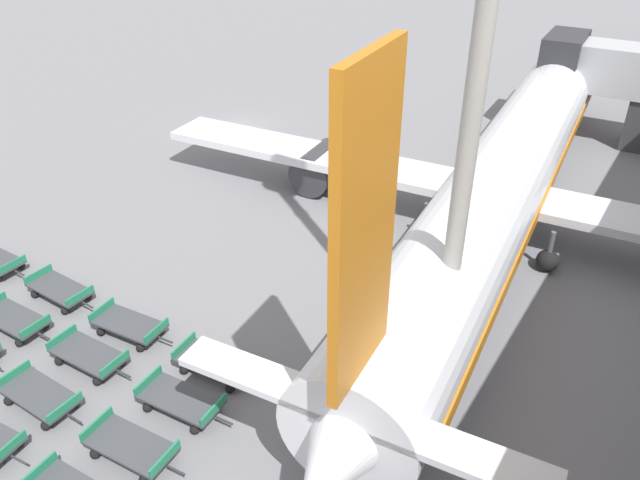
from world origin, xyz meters
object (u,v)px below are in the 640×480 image
(baggage_dolly_row_mid_a_col_c, at_px, (40,396))
(baggage_dolly_row_far_col_c, at_px, (130,325))
(baggage_dolly_row_mid_a_col_d, at_px, (131,447))
(baggage_dolly_row_mid_b_col_d, at_px, (181,401))
(airplane, at_px, (507,172))
(baggage_dolly_row_far_col_b, at_px, (60,290))
(baggage_dolly_row_far_col_d, at_px, (216,363))
(baggage_dolly_row_mid_b_col_b, at_px, (14,320))
(baggage_dolly_row_mid_b_col_c, at_px, (89,356))

(baggage_dolly_row_mid_a_col_c, height_order, baggage_dolly_row_far_col_c, same)
(baggage_dolly_row_mid_a_col_d, height_order, baggage_dolly_row_mid_b_col_d, same)
(airplane, relative_size, baggage_dolly_row_far_col_c, 11.97)
(baggage_dolly_row_mid_b_col_d, distance_m, baggage_dolly_row_far_col_b, 9.25)
(baggage_dolly_row_far_col_b, bearing_deg, baggage_dolly_row_mid_a_col_d, -24.98)
(baggage_dolly_row_far_col_c, bearing_deg, airplane, 60.73)
(baggage_dolly_row_mid_a_col_d, relative_size, baggage_dolly_row_far_col_d, 1.00)
(baggage_dolly_row_mid_b_col_d, xyz_separation_m, baggage_dolly_row_far_col_c, (-4.64, 1.87, 0.00))
(baggage_dolly_row_mid_b_col_b, relative_size, baggage_dolly_row_far_col_b, 1.00)
(baggage_dolly_row_mid_b_col_c, bearing_deg, baggage_dolly_row_mid_a_col_d, -24.68)
(baggage_dolly_row_mid_b_col_b, relative_size, baggage_dolly_row_far_col_d, 0.99)
(baggage_dolly_row_mid_a_col_c, relative_size, baggage_dolly_row_far_col_d, 0.99)
(airplane, bearing_deg, baggage_dolly_row_mid_a_col_d, -102.86)
(baggage_dolly_row_far_col_c, bearing_deg, baggage_dolly_row_mid_a_col_c, -86.05)
(airplane, relative_size, baggage_dolly_row_mid_b_col_d, 11.99)
(baggage_dolly_row_far_col_b, relative_size, baggage_dolly_row_far_col_c, 0.99)
(baggage_dolly_row_mid_b_col_d, distance_m, baggage_dolly_row_far_col_d, 2.11)
(airplane, xyz_separation_m, baggage_dolly_row_mid_b_col_d, (-4.91, -18.92, -2.52))
(baggage_dolly_row_mid_a_col_c, relative_size, baggage_dolly_row_mid_b_col_c, 0.99)
(baggage_dolly_row_mid_b_col_b, height_order, baggage_dolly_row_far_col_b, same)
(baggage_dolly_row_mid_a_col_c, relative_size, baggage_dolly_row_far_col_b, 1.00)
(baggage_dolly_row_far_col_b, xyz_separation_m, baggage_dolly_row_far_col_d, (8.81, 0.21, 0.00))
(airplane, xyz_separation_m, baggage_dolly_row_far_col_c, (-9.55, -17.04, -2.52))
(baggage_dolly_row_mid_b_col_c, distance_m, baggage_dolly_row_far_col_d, 4.92)
(baggage_dolly_row_mid_a_col_d, bearing_deg, airplane, 77.14)
(baggage_dolly_row_mid_a_col_d, relative_size, baggage_dolly_row_far_col_c, 1.00)
(baggage_dolly_row_mid_a_col_d, xyz_separation_m, baggage_dolly_row_mid_b_col_c, (-4.63, 2.13, 0.00))
(baggage_dolly_row_mid_b_col_d, bearing_deg, baggage_dolly_row_far_col_d, 96.68)
(baggage_dolly_row_far_col_c, xyz_separation_m, baggage_dolly_row_far_col_d, (4.40, 0.22, 0.00))
(baggage_dolly_row_far_col_b, bearing_deg, baggage_dolly_row_mid_b_col_d, -11.80)
(baggage_dolly_row_mid_a_col_d, xyz_separation_m, baggage_dolly_row_far_col_c, (-4.70, 4.23, 0.00))
(airplane, distance_m, baggage_dolly_row_far_col_d, 17.77)
(baggage_dolly_row_mid_a_col_c, distance_m, baggage_dolly_row_mid_a_col_d, 4.40)
(baggage_dolly_row_far_col_d, bearing_deg, baggage_dolly_row_mid_b_col_d, -83.32)
(airplane, relative_size, baggage_dolly_row_mid_a_col_d, 11.99)
(baggage_dolly_row_mid_a_col_d, distance_m, baggage_dolly_row_far_col_c, 6.32)
(baggage_dolly_row_mid_b_col_c, height_order, baggage_dolly_row_mid_b_col_d, same)
(baggage_dolly_row_far_col_b, bearing_deg, baggage_dolly_row_mid_b_col_c, -25.30)
(baggage_dolly_row_mid_b_col_d, relative_size, baggage_dolly_row_far_col_c, 1.00)
(baggage_dolly_row_far_col_c, bearing_deg, baggage_dolly_row_far_col_d, 2.92)
(baggage_dolly_row_far_col_b, distance_m, baggage_dolly_row_far_col_d, 8.81)
(baggage_dolly_row_mid_b_col_d, relative_size, baggage_dolly_row_far_col_d, 1.00)
(baggage_dolly_row_mid_a_col_c, xyz_separation_m, baggage_dolly_row_far_col_c, (-0.31, 4.44, 0.00))
(baggage_dolly_row_mid_a_col_c, distance_m, baggage_dolly_row_mid_b_col_c, 2.35)
(baggage_dolly_row_far_col_b, bearing_deg, baggage_dolly_row_mid_a_col_c, -43.35)
(baggage_dolly_row_mid_b_col_d, bearing_deg, baggage_dolly_row_mid_a_col_d, -88.68)
(baggage_dolly_row_far_col_c, relative_size, baggage_dolly_row_far_col_d, 1.00)
(baggage_dolly_row_mid_a_col_d, relative_size, baggage_dolly_row_mid_b_col_c, 1.01)
(baggage_dolly_row_far_col_c, bearing_deg, baggage_dolly_row_mid_b_col_b, -151.11)
(baggage_dolly_row_mid_b_col_d, distance_m, baggage_dolly_row_far_col_c, 5.01)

